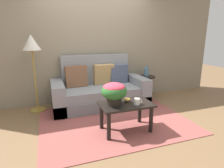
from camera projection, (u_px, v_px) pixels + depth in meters
name	position (u px, v px, depth m)	size (l,w,h in m)	color
ground_plane	(114.00, 120.00, 3.40)	(14.00, 14.00, 0.00)	brown
wall_back	(94.00, 41.00, 4.25)	(6.40, 0.12, 2.76)	gray
area_rug	(115.00, 120.00, 3.37)	(2.57, 1.96, 0.01)	#994C47
couch	(100.00, 91.00, 4.08)	(2.01, 0.89, 1.08)	slate
coffee_table	(126.00, 109.00, 2.93)	(0.82, 0.50, 0.47)	black
side_table	(146.00, 83.00, 4.56)	(0.44, 0.44, 0.54)	black
floor_lamp	(32.00, 49.00, 3.51)	(0.34, 0.34, 1.52)	olive
potted_plant	(114.00, 91.00, 2.79)	(0.39, 0.39, 0.35)	black
coffee_mug	(137.00, 101.00, 2.85)	(0.14, 0.09, 0.10)	white
snack_bowl	(127.00, 100.00, 2.98)	(0.11, 0.11, 0.06)	gold
table_vase	(146.00, 72.00, 4.52)	(0.12, 0.12, 0.25)	slate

